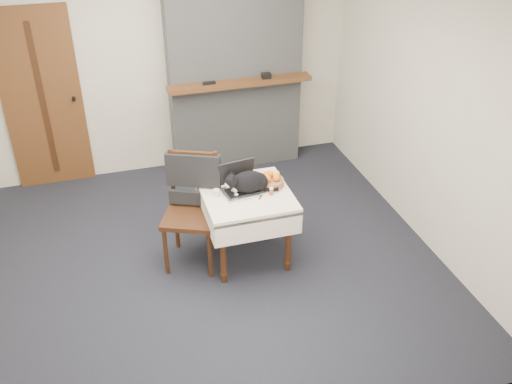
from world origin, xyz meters
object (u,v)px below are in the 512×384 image
cream_jar (216,193)px  chair (192,193)px  fruit_basket (271,180)px  door (43,100)px  cat (250,182)px  laptop (240,183)px  side_table (247,204)px  pill_bottle (271,191)px

cream_jar → chair: bearing=143.3°
cream_jar → fruit_basket: 0.52m
chair → door: bearing=148.2°
door → cat: bearing=-48.4°
chair → cream_jar: bearing=-13.2°
cream_jar → chair: size_ratio=0.06×
laptop → chair: chair is taller
door → side_table: 2.65m
cat → fruit_basket: (0.22, 0.05, -0.05)m
cream_jar → pill_bottle: (0.47, -0.12, 0.01)m
laptop → pill_bottle: size_ratio=5.22×
side_table → cream_jar: bearing=174.4°
fruit_basket → cream_jar: bearing=-175.5°
cat → side_table: bearing=-161.7°
cat → laptop: bearing=135.9°
pill_bottle → chair: (-0.66, 0.26, -0.06)m
side_table → cream_jar: (-0.27, 0.03, 0.15)m
laptop → chair: 0.43m
cat → cream_jar: cat is taller
fruit_basket → laptop: bearing=178.6°
door → pill_bottle: (1.92, -2.07, -0.26)m
door → laptop: size_ratio=5.15×
side_table → laptop: (-0.04, 0.07, 0.18)m
side_table → laptop: size_ratio=2.01×
cat → cream_jar: size_ratio=7.39×
laptop → chair: size_ratio=0.37×
laptop → cream_jar: laptop is taller
laptop → fruit_basket: 0.30m
cream_jar → pill_bottle: bearing=-14.0°
cream_jar → chair: 0.24m
pill_bottle → fruit_basket: fruit_basket is taller
door → side_table: bearing=-49.1°
laptop → door: bearing=122.9°
door → chair: size_ratio=1.88×
fruit_basket → cat: bearing=-166.8°
side_table → pill_bottle: (0.20, -0.09, 0.15)m
side_table → cat: bearing=25.2°
cream_jar → pill_bottle: 0.48m
cat → cream_jar: (-0.30, 0.01, -0.07)m
side_table → laptop: laptop is taller
chair → pill_bottle: bearing=2.1°
side_table → fruit_basket: bearing=14.9°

